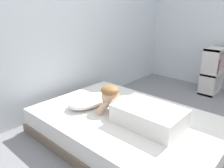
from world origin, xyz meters
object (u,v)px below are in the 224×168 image
(cell_phone, at_px, (170,130))
(bed, at_px, (126,128))
(bookshelf, at_px, (212,70))
(person_lying, at_px, (137,110))
(pillow, at_px, (88,101))
(coffee_cup, at_px, (109,99))

(cell_phone, bearing_deg, bed, 94.88)
(bed, bearing_deg, bookshelf, -5.12)
(person_lying, relative_size, cell_phone, 6.57)
(person_lying, xyz_separation_m, bookshelf, (2.02, -0.05, -0.01))
(bed, xyz_separation_m, bookshelf, (2.01, -0.18, 0.24))
(pillow, bearing_deg, person_lying, -81.34)
(cell_phone, bearing_deg, person_lying, 97.38)
(bed, height_order, pillow, pillow)
(coffee_cup, bearing_deg, bookshelf, -15.78)
(bed, bearing_deg, pillow, 101.44)
(person_lying, relative_size, bookshelf, 1.23)
(pillow, distance_m, coffee_cup, 0.25)
(cell_phone, relative_size, bookshelf, 0.19)
(pillow, distance_m, bookshelf, 2.21)
(bed, relative_size, pillow, 3.76)
(person_lying, relative_size, coffee_cup, 7.36)
(pillow, bearing_deg, coffee_cup, -29.66)
(pillow, height_order, coffee_cup, pillow)
(bed, bearing_deg, coffee_cup, 70.99)
(person_lying, height_order, bookshelf, bookshelf)
(pillow, distance_m, cell_phone, 0.97)
(coffee_cup, xyz_separation_m, cell_phone, (-0.08, -0.83, -0.03))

